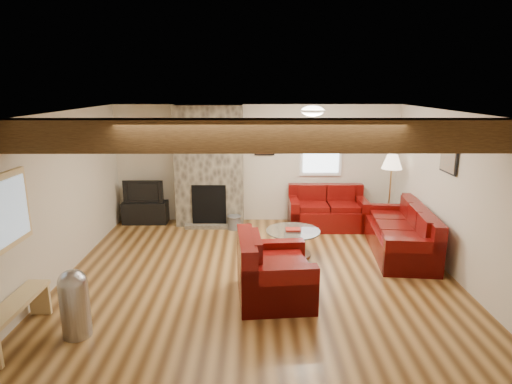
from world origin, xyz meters
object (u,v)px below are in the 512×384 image
Objects in this scene: coffee_table at (293,243)px; floor_lamp at (392,166)px; loveseat at (327,208)px; television at (144,191)px; armchair_red at (275,267)px; tv_cabinet at (146,212)px; sofa_three at (399,230)px.

coffee_table is 0.60× the size of floor_lamp.
television is at bearing 176.17° from loveseat.
tv_cabinet is at bearing 33.10° from armchair_red.
coffee_table is at bearing -80.17° from sofa_three.
armchair_red is 1.34× the size of television.
armchair_red is 4.26m from tv_cabinet.
sofa_three is 1.89m from coffee_table.
armchair_red reaches higher than coffee_table.
television is (-2.62, 3.36, 0.26)m from armchair_red.
coffee_table is at bearing -31.29° from television.
tv_cabinet is at bearing -103.25° from sofa_three.
armchair_red is 1.20× the size of coffee_table.
floor_lamp is at bearing -5.69° from tv_cabinet.
tv_cabinet is 0.48m from television.
floor_lamp is at bearing 177.80° from sofa_three.
tv_cabinet is 5.19m from floor_lamp.
loveseat is 3.30m from armchair_red.
tv_cabinet is at bearing 0.00° from television.
floor_lamp reaches higher than coffee_table.
floor_lamp is at bearing 32.82° from coffee_table.
loveseat is 1.52m from floor_lamp.
armchair_red is 1.20× the size of tv_cabinet.
loveseat is at bearing 170.37° from floor_lamp.
coffee_table is 3.51m from tv_cabinet.
loveseat is 3.87m from tv_cabinet.
television reaches higher than tv_cabinet.
tv_cabinet is 1.12× the size of television.
sofa_three is 1.73m from loveseat.
armchair_red reaches higher than sofa_three.
armchair_red is 1.60m from coffee_table.
television is at bearing -103.25° from sofa_three.
loveseat is (-1.03, 1.40, 0.01)m from sofa_three.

